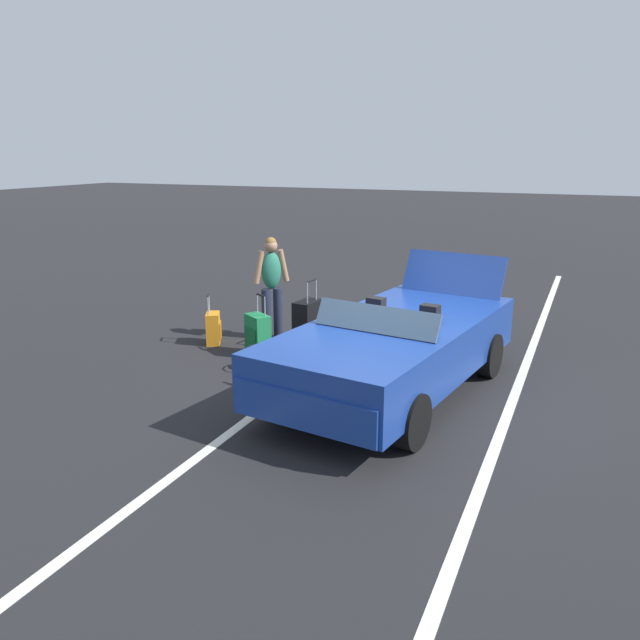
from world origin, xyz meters
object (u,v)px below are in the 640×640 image
object	(u,v)px
convertible_car	(387,353)
suitcase_small_carryon	(213,328)
suitcase_large_black	(307,324)
duffel_bag	(260,360)
suitcase_medium_bright	(258,335)
traveler_person	(272,282)

from	to	relation	value
convertible_car	suitcase_small_carryon	world-z (taller)	convertible_car
suitcase_large_black	duffel_bag	bearing A→B (deg)	89.41
suitcase_large_black	suitcase_medium_bright	world-z (taller)	suitcase_large_black
duffel_bag	suitcase_small_carryon	bearing A→B (deg)	-122.81
convertible_car	duffel_bag	bearing A→B (deg)	-89.72
suitcase_medium_bright	duffel_bag	bearing A→B (deg)	62.62
convertible_car	suitcase_large_black	size ratio (longest dim) A/B	4.05
suitcase_small_carryon	suitcase_large_black	bearing A→B (deg)	-11.53
suitcase_large_black	traveler_person	distance (m)	0.95
suitcase_medium_bright	duffel_bag	xyz separation A→B (m)	(0.61, 0.37, -0.15)
duffel_bag	suitcase_large_black	bearing A→B (deg)	173.15
duffel_bag	traveler_person	bearing A→B (deg)	-158.61
suitcase_small_carryon	duffel_bag	xyz separation A→B (m)	(0.83, 1.29, -0.09)
suitcase_medium_bright	convertible_car	bearing A→B (deg)	100.35
suitcase_medium_bright	traveler_person	xyz separation A→B (m)	(-0.88, -0.22, 0.62)
suitcase_large_black	duffel_bag	distance (m)	1.28
suitcase_large_black	duffel_bag	world-z (taller)	suitcase_large_black
suitcase_large_black	traveler_person	bearing A→B (deg)	-11.19
duffel_bag	suitcase_medium_bright	bearing A→B (deg)	-148.89
convertible_car	suitcase_large_black	distance (m)	2.36
suitcase_small_carryon	duffel_bag	world-z (taller)	suitcase_small_carryon
suitcase_medium_bright	traveler_person	distance (m)	1.10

